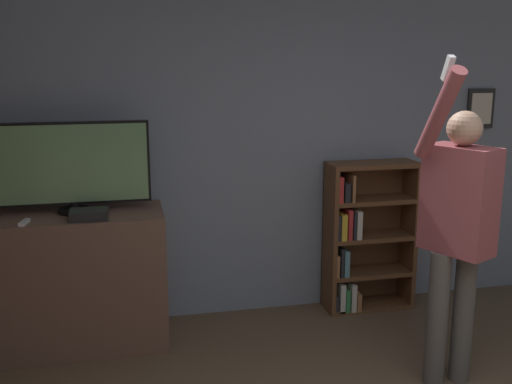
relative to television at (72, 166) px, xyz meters
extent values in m
cube|color=gray|center=(1.57, 0.32, 0.04)|extent=(6.44, 0.06, 2.70)
cube|color=black|center=(3.29, 0.28, 0.31)|extent=(0.24, 0.02, 0.33)
cube|color=beige|center=(3.29, 0.26, 0.31)|extent=(0.19, 0.01, 0.26)
cube|color=brown|center=(0.00, -0.03, -0.82)|extent=(1.21, 0.59, 0.98)
cylinder|color=black|center=(0.00, 0.00, -0.32)|extent=(0.22, 0.22, 0.03)
cylinder|color=black|center=(0.00, 0.00, -0.28)|extent=(0.06, 0.06, 0.05)
cube|color=black|center=(0.00, 0.00, 0.02)|extent=(1.06, 0.04, 0.57)
cube|color=#6B9360|center=(0.00, -0.02, 0.02)|extent=(1.03, 0.01, 0.54)
cube|color=black|center=(0.11, -0.20, -0.30)|extent=(0.25, 0.18, 0.06)
cube|color=white|center=(-0.30, -0.23, -0.32)|extent=(0.06, 0.14, 0.02)
cube|color=brown|center=(1.94, 0.13, -0.70)|extent=(0.04, 0.28, 1.22)
cube|color=brown|center=(2.63, 0.13, -0.70)|extent=(0.04, 0.28, 1.22)
cube|color=brown|center=(2.28, 0.27, -0.70)|extent=(0.72, 0.01, 1.22)
cube|color=brown|center=(2.28, 0.13, -1.29)|extent=(0.65, 0.28, 0.04)
cube|color=brown|center=(2.28, 0.13, -1.00)|extent=(0.65, 0.28, 0.04)
cube|color=brown|center=(2.28, 0.13, -0.70)|extent=(0.65, 0.28, 0.04)
cube|color=brown|center=(2.28, 0.13, -0.39)|extent=(0.65, 0.28, 0.04)
cube|color=brown|center=(2.28, 0.13, -0.10)|extent=(0.65, 0.28, 0.04)
cube|color=#232328|center=(1.97, 0.11, -1.21)|extent=(0.03, 0.24, 0.15)
cube|color=beige|center=(2.02, 0.12, -1.17)|extent=(0.04, 0.25, 0.24)
cube|color=#338447|center=(2.06, 0.10, -1.20)|extent=(0.03, 0.22, 0.19)
cube|color=beige|center=(2.11, 0.12, -1.17)|extent=(0.04, 0.26, 0.23)
cube|color=#99663D|center=(2.16, 0.12, -1.21)|extent=(0.04, 0.25, 0.15)
cube|color=#99663D|center=(1.97, 0.10, -0.89)|extent=(0.02, 0.21, 0.18)
cube|color=#232328|center=(2.00, 0.11, -0.87)|extent=(0.02, 0.24, 0.24)
cube|color=#5B8E99|center=(2.04, 0.12, -0.88)|extent=(0.04, 0.25, 0.21)
cube|color=#232328|center=(1.97, 0.11, -0.58)|extent=(0.02, 0.24, 0.20)
cube|color=gold|center=(2.01, 0.10, -0.57)|extent=(0.04, 0.22, 0.21)
cube|color=red|center=(2.06, 0.10, -0.56)|extent=(0.03, 0.21, 0.24)
cube|color=#232328|center=(2.10, 0.10, -0.57)|extent=(0.02, 0.22, 0.22)
cube|color=beige|center=(2.13, 0.12, -0.56)|extent=(0.04, 0.24, 0.23)
cube|color=red|center=(1.97, 0.10, -0.27)|extent=(0.03, 0.22, 0.20)
cube|color=#232328|center=(2.03, 0.11, -0.30)|extent=(0.04, 0.24, 0.15)
cube|color=#99663D|center=(2.08, 0.13, -0.27)|extent=(0.02, 0.26, 0.21)
cylinder|color=#56514C|center=(2.22, -1.08, -0.87)|extent=(0.13, 0.13, 0.87)
cylinder|color=#56514C|center=(2.40, -1.08, -0.87)|extent=(0.13, 0.13, 0.87)
cube|color=#99474C|center=(2.31, -1.08, -0.11)|extent=(0.38, 0.48, 0.65)
sphere|color=tan|center=(2.31, -1.08, 0.32)|extent=(0.21, 0.21, 0.21)
cylinder|color=#99474C|center=(2.55, -1.08, -0.12)|extent=(0.09, 0.09, 0.60)
cylinder|color=#99474C|center=(2.07, -1.20, 0.42)|extent=(0.09, 0.42, 0.54)
cube|color=white|center=(2.07, -1.26, 0.67)|extent=(0.04, 0.09, 0.14)
camera|label=1|loc=(0.34, -4.22, 0.73)|focal=42.00mm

